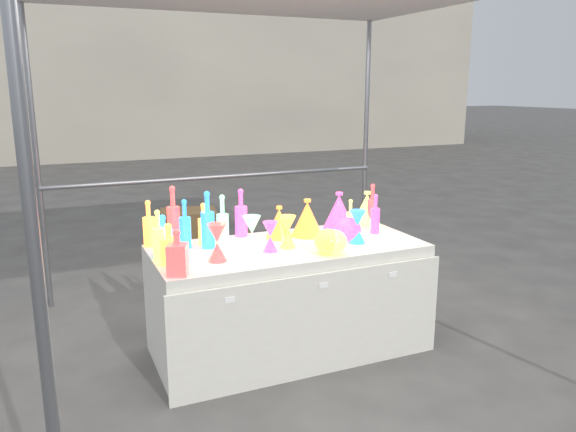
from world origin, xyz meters
name	(u,v)px	position (x,y,z in m)	size (l,w,h in m)	color
ground	(288,348)	(0.00, 0.00, 0.00)	(80.00, 80.00, 0.00)	#5F5C58
display_table	(289,298)	(0.00, -0.01, 0.37)	(1.84, 0.83, 0.75)	silver
background_building	(225,47)	(4.00, 14.00, 3.00)	(14.00, 6.00, 6.00)	beige
cardboard_box_closed	(189,230)	(-0.02, 2.73, 0.22)	(0.61, 0.44, 0.44)	olive
cardboard_box_flat	(242,241)	(0.59, 2.68, 0.03)	(0.63, 0.45, 0.05)	olive
bottle_0	(149,223)	(-0.85, 0.35, 0.91)	(0.08, 0.08, 0.31)	#F61738
bottle_1	(208,220)	(-0.50, 0.16, 0.94)	(0.09, 0.09, 0.38)	#1A923A
bottle_2	(173,215)	(-0.69, 0.35, 0.95)	(0.09, 0.09, 0.40)	orange
bottle_3	(241,213)	(-0.21, 0.35, 0.92)	(0.09, 0.09, 0.34)	blue
bottle_4	(158,235)	(-0.85, 0.03, 0.91)	(0.07, 0.07, 0.31)	#157384
bottle_5	(223,222)	(-0.42, 0.10, 0.93)	(0.08, 0.08, 0.36)	#D02990
bottle_6	(204,224)	(-0.51, 0.23, 0.89)	(0.07, 0.07, 0.29)	#F61738
bottle_7	(185,224)	(-0.64, 0.21, 0.91)	(0.08, 0.08, 0.33)	#1A923A
decanter_0	(169,244)	(-0.81, -0.09, 0.88)	(0.10, 0.10, 0.25)	#F61738
decanter_1	(177,252)	(-0.81, -0.31, 0.88)	(0.11, 0.11, 0.27)	orange
decanter_2	(163,236)	(-0.81, 0.08, 0.88)	(0.11, 0.11, 0.27)	#1A923A
hourglass_0	(217,243)	(-0.53, -0.15, 0.87)	(0.12, 0.12, 0.23)	orange
hourglass_1	(270,237)	(-0.16, -0.09, 0.85)	(0.10, 0.10, 0.20)	blue
hourglass_3	(252,233)	(-0.26, -0.03, 0.87)	(0.12, 0.12, 0.23)	#D02990
hourglass_4	(288,232)	(-0.02, -0.05, 0.86)	(0.11, 0.11, 0.21)	#F61738
hourglass_5	(357,227)	(0.45, -0.13, 0.86)	(0.11, 0.11, 0.23)	#1A923A
globe_0	(328,243)	(0.15, -0.29, 0.82)	(0.18, 0.18, 0.14)	#F61738
globe_1	(334,243)	(0.18, -0.30, 0.82)	(0.17, 0.17, 0.14)	#157384
globe_3	(348,230)	(0.42, -0.07, 0.82)	(0.19, 0.19, 0.15)	blue
lampshade_0	(307,217)	(0.22, 0.17, 0.88)	(0.22, 0.22, 0.26)	gold
lampshade_1	(279,222)	(0.02, 0.20, 0.86)	(0.19, 0.19, 0.23)	gold
lampshade_2	(339,211)	(0.51, 0.23, 0.89)	(0.24, 0.24, 0.28)	blue
lampshade_3	(367,208)	(0.78, 0.28, 0.88)	(0.22, 0.22, 0.26)	#157384
bottle_9	(372,205)	(0.79, 0.22, 0.91)	(0.07, 0.07, 0.33)	orange
bottle_10	(375,214)	(0.70, 0.04, 0.89)	(0.06, 0.06, 0.29)	blue
bottle_11	(350,217)	(0.51, 0.05, 0.88)	(0.06, 0.06, 0.26)	#157384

